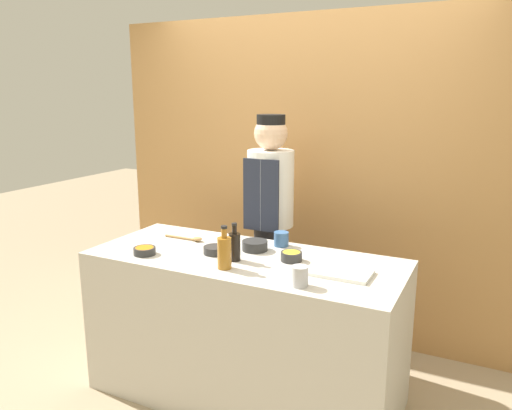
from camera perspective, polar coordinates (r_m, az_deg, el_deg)
The scene contains 14 objects.
ground_plane at distance 3.34m, azimuth -1.25°, elevation -20.75°, with size 14.00×14.00×0.00m, color tan.
cabinet_wall at distance 3.85m, azimuth 6.28°, elevation 3.04°, with size 3.23×0.18×2.40m.
counter at distance 3.12m, azimuth -1.29°, elevation -13.81°, with size 1.85×0.77×0.90m.
sauce_bowl_white at distance 3.05m, azimuth -0.19°, elevation -4.58°, with size 0.16×0.16×0.06m.
sauce_bowl_brown at distance 3.00m, azimuth -4.75°, elevation -5.10°, with size 0.13×0.13×0.05m.
sauce_bowl_orange at distance 3.05m, azimuth -12.62°, elevation -5.10°, with size 0.13×0.13×0.04m.
sauce_bowl_yellow at distance 2.87m, azimuth 4.06°, elevation -5.82°, with size 0.12×0.12×0.05m.
cutting_board at distance 2.70m, azimuth 9.80°, elevation -7.64°, with size 0.31×0.21×0.02m.
bottle_soy at distance 2.85m, azimuth -2.47°, elevation -4.69°, with size 0.07×0.07×0.22m.
bottle_amber at distance 2.73m, azimuth -3.63°, elevation -5.37°, with size 0.08×0.08×0.24m.
cup_blue at distance 3.13m, azimuth 2.91°, elevation -3.90°, with size 0.09×0.09×0.09m.
cup_steel at distance 2.51m, azimuth 5.02°, elevation -8.11°, with size 0.08×0.08×0.10m.
wooden_spoon at distance 3.28m, azimuth -7.59°, elevation -3.79°, with size 0.28×0.05×0.03m.
chef_center at distance 3.51m, azimuth 1.63°, elevation -2.13°, with size 0.32×0.32×1.70m.
Camera 1 is at (1.30, -2.46, 1.85)m, focal length 35.00 mm.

